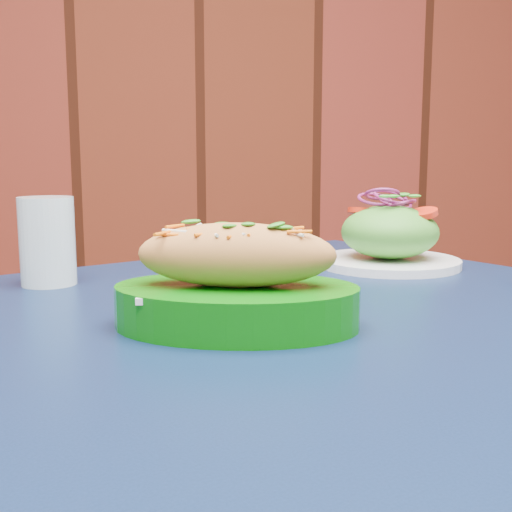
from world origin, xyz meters
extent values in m
cube|color=black|center=(0.32, 1.50, 0.73)|extent=(1.05, 1.05, 0.03)
cylinder|color=black|center=(0.49, 1.94, 0.36)|extent=(0.04, 0.04, 0.72)
cube|color=white|center=(0.22, 1.45, 0.79)|extent=(0.19, 0.13, 0.01)
ellipsoid|color=#D17E42|center=(0.22, 1.45, 0.82)|extent=(0.20, 0.12, 0.06)
cylinder|color=white|center=(0.51, 1.73, 0.76)|extent=(0.21, 0.21, 0.01)
ellipsoid|color=#4C992D|center=(0.51, 1.73, 0.80)|extent=(0.14, 0.14, 0.08)
cylinder|color=red|center=(0.54, 1.70, 0.83)|extent=(0.04, 0.04, 0.01)
cylinder|color=red|center=(0.47, 1.76, 0.83)|extent=(0.04, 0.04, 0.01)
cylinder|color=red|center=(0.51, 1.78, 0.83)|extent=(0.04, 0.04, 0.01)
torus|color=#821C5B|center=(0.51, 1.73, 0.84)|extent=(0.05, 0.05, 0.00)
torus|color=#821C5B|center=(0.51, 1.73, 0.85)|extent=(0.05, 0.05, 0.00)
torus|color=#821C5B|center=(0.51, 1.73, 0.85)|extent=(0.05, 0.05, 0.00)
torus|color=#821C5B|center=(0.51, 1.73, 0.86)|extent=(0.05, 0.05, 0.00)
torus|color=#821C5B|center=(0.51, 1.73, 0.86)|extent=(0.05, 0.05, 0.00)
cylinder|color=silver|center=(0.03, 1.70, 0.81)|extent=(0.07, 0.07, 0.11)
camera|label=1|loc=(0.11, 0.86, 0.91)|focal=45.00mm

